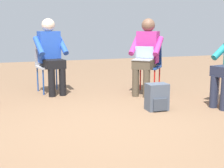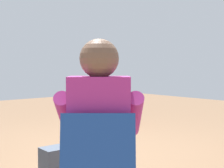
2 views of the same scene
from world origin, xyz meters
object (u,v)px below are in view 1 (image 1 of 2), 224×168
Objects in this scene: person_with_laptop at (146,52)px; backpack_near_laptop_user at (157,99)px; chair_southwest at (149,63)px; chair_south at (48,63)px; person_in_blue at (51,52)px.

person_with_laptop is 1.17m from backpack_near_laptop_user.
chair_southwest is at bearing -110.11° from backpack_near_laptop_user.
chair_southwest is 1.00× the size of chair_south.
backpack_near_laptop_user is (0.41, 1.12, -0.34)m from chair_southwest.
chair_south is 2.12m from backpack_near_laptop_user.
chair_southwest is at bearing 149.97° from chair_south.
person_in_blue is at bearing -53.03° from backpack_near_laptop_user.
backpack_near_laptop_user is (-1.19, 1.71, -0.34)m from chair_south.
chair_southwest is 0.69× the size of person_in_blue.
person_with_laptop is 1.00× the size of person_in_blue.
person_with_laptop reaches higher than chair_south.
chair_southwest is 0.69× the size of person_with_laptop.
person_with_laptop is (0.11, 0.13, 0.20)m from chair_southwest.
chair_south is at bearing 15.26° from person_with_laptop.
person_with_laptop is (-1.49, 0.72, 0.20)m from chair_south.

